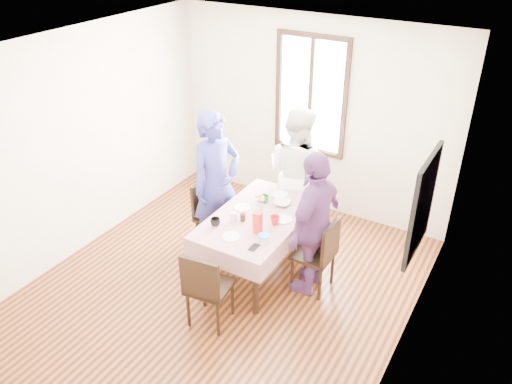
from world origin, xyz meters
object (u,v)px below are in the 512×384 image
chair_near (210,286)px  person_far (297,173)px  chair_far (296,201)px  chair_right (314,254)px  person_left (216,185)px  dining_table (258,244)px  chair_left (216,217)px  person_right (314,224)px

chair_near → person_far: 2.01m
chair_far → person_far: 0.42m
chair_right → chair_far: size_ratio=1.00×
person_left → person_far: 1.07m
dining_table → person_far: size_ratio=0.82×
chair_left → chair_near: size_ratio=1.00×
person_right → chair_far: bearing=-141.0°
chair_far → chair_near: (0.00, -1.98, 0.00)m
person_far → person_right: (0.67, -0.93, -0.02)m
chair_far → chair_near: 1.98m
person_far → chair_left: bearing=62.0°
chair_left → chair_right: size_ratio=1.00×
person_right → chair_left: bearing=-90.0°
dining_table → chair_right: bearing=3.7°
chair_left → chair_right: bearing=87.4°
chair_far → person_left: size_ratio=0.49×
chair_far → person_left: person_left is taller
chair_right → person_left: (-1.36, 0.09, 0.47)m
chair_left → chair_far: 1.10m
dining_table → person_far: 1.10m
person_left → person_right: person_left is taller
dining_table → chair_left: bearing=168.9°
chair_right → person_far: 1.23m
chair_right → chair_far: (-0.69, 0.95, 0.00)m
chair_right → dining_table: bearing=95.2°
chair_near → person_right: bearing=49.9°
dining_table → chair_left: size_ratio=1.59×
person_left → person_far: (0.67, 0.84, -0.05)m
chair_left → person_far: person_far is taller
chair_far → dining_table: bearing=96.8°
person_right → person_left: bearing=-90.1°
chair_near → chair_right: bearing=49.2°
chair_left → chair_far: size_ratio=1.00×
person_left → chair_right: bearing=-72.5°
chair_left → person_far: 1.16m
chair_right → person_right: size_ratio=0.53×
chair_left → person_left: 0.47m
person_left → person_far: person_left is taller
person_far → person_right: person_far is taller
chair_near → person_far: person_far is taller
dining_table → person_right: (0.67, 0.05, 0.48)m
chair_far → person_far: (0.00, -0.02, 0.42)m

